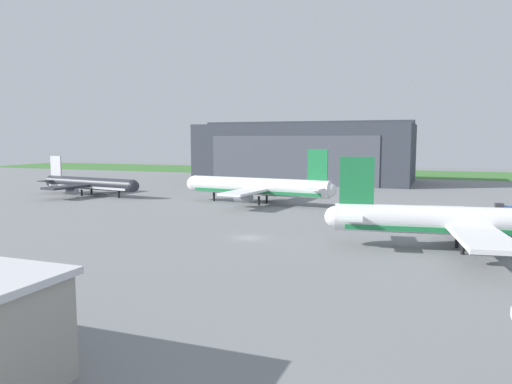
{
  "coord_description": "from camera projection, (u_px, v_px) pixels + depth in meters",
  "views": [
    {
      "loc": [
        29.1,
        -73.02,
        16.12
      ],
      "look_at": [
        -7.41,
        22.95,
        4.95
      ],
      "focal_mm": 34.15,
      "sensor_mm": 36.0,
      "label": 1
    }
  ],
  "objects": [
    {
      "name": "ground_plane",
      "position": [
        249.0,
        238.0,
        79.87
      ],
      "size": [
        440.0,
        440.0,
        0.0
      ],
      "primitive_type": "plane",
      "color": "slate"
    },
    {
      "name": "grass_field_strip",
      "position": [
        375.0,
        173.0,
        231.5
      ],
      "size": [
        440.0,
        56.0,
        0.08
      ],
      "primitive_type": "cube",
      "color": "#3D7434",
      "rests_on": "ground_plane"
    },
    {
      "name": "maintenance_hangar",
      "position": [
        305.0,
        153.0,
        187.24
      ],
      "size": [
        79.52,
        37.42,
        22.85
      ],
      "color": "#383D47",
      "rests_on": "ground_plane"
    },
    {
      "name": "airliner_far_right",
      "position": [
        257.0,
        187.0,
        121.28
      ],
      "size": [
        40.99,
        32.18,
        13.81
      ],
      "color": "white",
      "rests_on": "ground_plane"
    },
    {
      "name": "airliner_far_left",
      "position": [
        90.0,
        184.0,
        139.04
      ],
      "size": [
        35.65,
        27.99,
        11.13
      ],
      "color": "#282B33",
      "rests_on": "ground_plane"
    },
    {
      "name": "airliner_near_right",
      "position": [
        473.0,
        222.0,
        69.67
      ],
      "size": [
        42.1,
        36.69,
        13.51
      ],
      "color": "white",
      "rests_on": "ground_plane"
    },
    {
      "name": "baggage_tug",
      "position": [
        507.0,
        209.0,
        104.82
      ],
      "size": [
        5.16,
        2.48,
        2.31
      ],
      "color": "#2D2D33",
      "rests_on": "ground_plane"
    }
  ]
}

